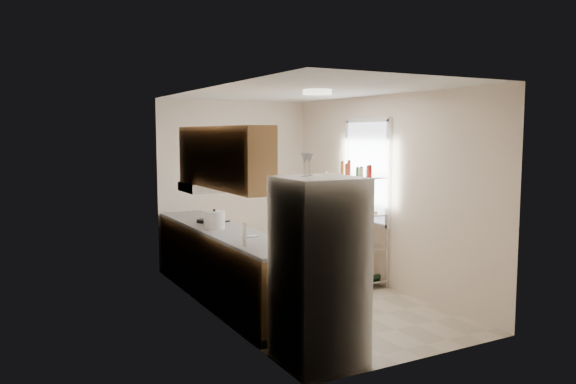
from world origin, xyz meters
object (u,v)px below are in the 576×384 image
frying_pan_large (214,224)px  espresso_machine (354,199)px  cutting_board (358,211)px  refrigerator (319,270)px  rice_cooker (214,220)px

frying_pan_large → espresso_machine: 2.03m
cutting_board → espresso_machine: size_ratio=1.38×
frying_pan_large → cutting_board: (1.89, -0.55, 0.11)m
refrigerator → espresso_machine: bearing=48.8°
rice_cooker → espresso_machine: espresso_machine is taller
frying_pan_large → refrigerator: bearing=-109.9°
refrigerator → rice_cooker: (-0.13, 2.29, 0.16)m
espresso_machine → rice_cooker: bearing=-165.4°
frying_pan_large → cutting_board: 1.97m
rice_cooker → cutting_board: (1.97, -0.33, 0.02)m
frying_pan_large → rice_cooker: bearing=-131.2°
espresso_machine → frying_pan_large: bearing=-171.8°
frying_pan_large → espresso_machine: size_ratio=0.75×
rice_cooker → cutting_board: size_ratio=0.61×
rice_cooker → espresso_machine: size_ratio=0.85×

